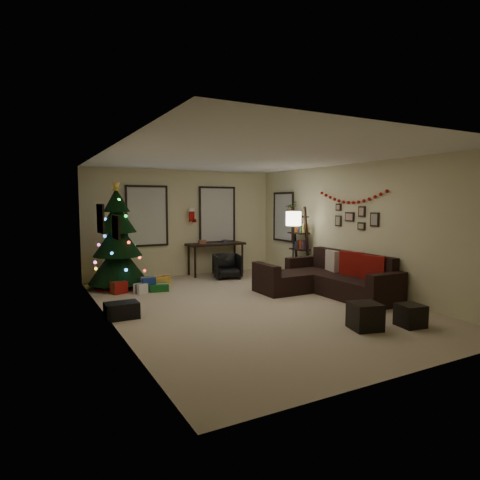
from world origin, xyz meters
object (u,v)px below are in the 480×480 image
object	(u,v)px
bookshelf	(300,244)
desk_chair	(227,266)
sofa	(327,280)
desk	(216,247)

from	to	relation	value
bookshelf	desk_chair	bearing A→B (deg)	146.62
sofa	bookshelf	distance (m)	1.70
desk	bookshelf	bearing A→B (deg)	-47.33
sofa	desk_chair	bearing A→B (deg)	112.58
desk_chair	bookshelf	size ratio (longest dim) A/B	0.34
sofa	bookshelf	xyz separation A→B (m)	(0.45, 1.53, 0.59)
desk_chair	bookshelf	bearing A→B (deg)	-19.59
bookshelf	sofa	bearing A→B (deg)	-106.49
sofa	desk	size ratio (longest dim) A/B	1.76
desk	desk_chair	bearing A→B (deg)	-89.15
desk	bookshelf	xyz separation A→B (m)	(1.51, -1.64, 0.14)
sofa	desk_chair	xyz separation A→B (m)	(-1.05, 2.52, 0.02)
sofa	desk_chair	size ratio (longest dim) A/B	4.42
sofa	bookshelf	size ratio (longest dim) A/B	1.50
sofa	bookshelf	world-z (taller)	bookshelf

